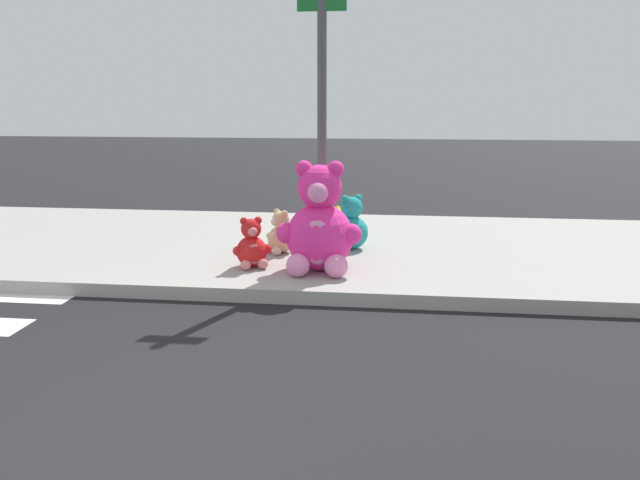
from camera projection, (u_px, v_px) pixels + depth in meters
name	position (u px, v px, depth m)	size (l,w,h in m)	color
ground_plane	(60.00, 464.00, 3.66)	(60.00, 60.00, 0.00)	black
sidewalk	(256.00, 246.00, 8.68)	(28.00, 4.40, 0.15)	#9E9B93
sign_pole	(322.00, 116.00, 7.40)	(0.56, 0.11, 3.20)	#4C4C51
plush_pink_large	(319.00, 228.00, 7.09)	(0.96, 0.84, 1.24)	#F22D93
plush_red	(252.00, 247.00, 7.29)	(0.42, 0.42, 0.58)	red
plush_yellow	(335.00, 227.00, 8.61)	(0.34, 0.36, 0.48)	yellow
plush_tan	(280.00, 236.00, 7.97)	(0.39, 0.40, 0.55)	tan
plush_teal	(351.00, 227.00, 8.18)	(0.49, 0.51, 0.70)	teal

